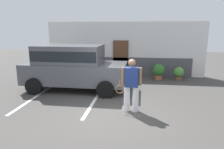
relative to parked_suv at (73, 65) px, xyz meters
The scene contains 8 objects.
ground_plane 3.44m from the parked_suv, 49.71° to the right, with size 40.00×40.00×0.00m, color #423F3D.
parking_stripe_0 1.95m from the parked_suv, 141.85° to the right, with size 0.12×4.40×0.01m, color silver.
parking_stripe_1 1.97m from the parked_suv, 37.49° to the right, with size 0.12×4.40×0.01m, color silver.
house_frontage 4.02m from the parked_suv, 58.39° to the left, with size 9.31×0.40×3.17m.
parked_suv is the anchor object (origin of this frame).
tennis_player_man 3.53m from the parked_suv, 39.10° to the right, with size 0.92×0.29×1.79m.
potted_plant_by_porch 4.80m from the parked_suv, 31.16° to the left, with size 0.66×0.66×0.88m.
potted_plant_secondary 5.77m from the parked_suv, 25.64° to the left, with size 0.55×0.55×0.73m.
Camera 1 is at (0.85, -6.33, 2.75)m, focal length 32.66 mm.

